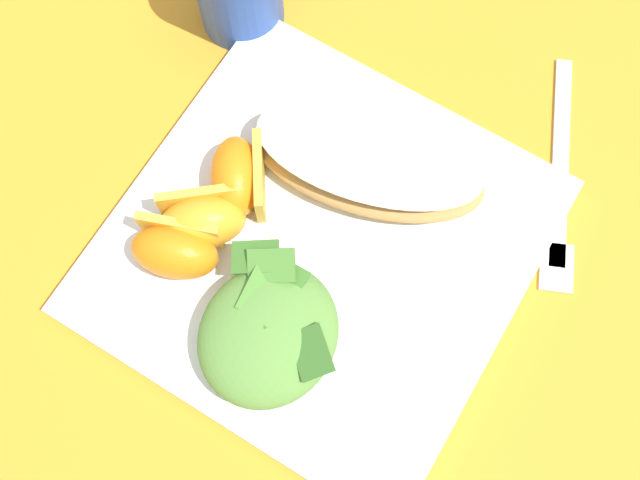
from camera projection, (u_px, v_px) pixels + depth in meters
name	position (u px, v px, depth m)	size (l,w,h in m)	color
ground	(320.00, 251.00, 0.55)	(3.00, 3.00, 0.00)	orange
white_plate	(320.00, 247.00, 0.54)	(0.28, 0.28, 0.02)	white
cheesy_pizza_bread	(367.00, 159.00, 0.53)	(0.12, 0.18, 0.04)	tan
green_salad_pile	(269.00, 333.00, 0.49)	(0.10, 0.10, 0.05)	#5B8E3D
orange_wedge_front	(239.00, 177.00, 0.52)	(0.07, 0.06, 0.04)	orange
orange_wedge_middle	(202.00, 220.00, 0.51)	(0.07, 0.07, 0.04)	orange
orange_wedge_rear	(176.00, 250.00, 0.51)	(0.06, 0.07, 0.04)	orange
metal_fork	(560.00, 190.00, 0.56)	(0.18, 0.09, 0.01)	silver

